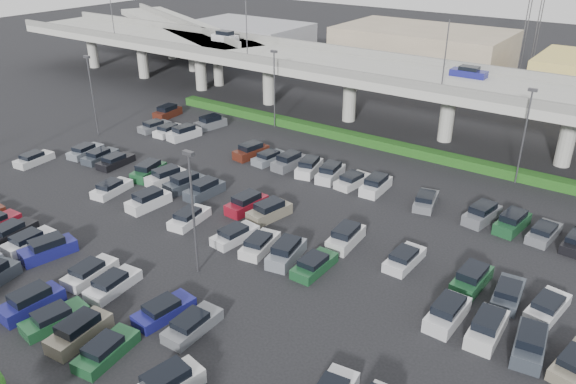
# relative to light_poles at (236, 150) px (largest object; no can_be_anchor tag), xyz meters

# --- Properties ---
(ground) EXTENTS (280.00, 280.00, 0.00)m
(ground) POSITION_rel_light_poles_xyz_m (4.13, -2.00, -6.24)
(ground) COLOR black
(overpass) EXTENTS (150.00, 13.00, 15.80)m
(overpass) POSITION_rel_light_poles_xyz_m (3.91, 30.01, 0.73)
(overpass) COLOR #9A9A92
(overpass) RESTS_ON ground
(on_ramp) EXTENTS (50.93, 30.13, 8.80)m
(on_ramp) POSITION_rel_light_poles_xyz_m (-47.98, 41.05, 0.62)
(on_ramp) COLOR #9A9A92
(on_ramp) RESTS_ON ground
(hedge) EXTENTS (66.00, 1.60, 1.10)m
(hedge) POSITION_rel_light_poles_xyz_m (4.13, 23.00, -5.69)
(hedge) COLOR #163E12
(hedge) RESTS_ON ground
(parked_cars) EXTENTS (63.07, 41.67, 1.67)m
(parked_cars) POSITION_rel_light_poles_xyz_m (2.58, -5.01, -5.60)
(parked_cars) COLOR slate
(parked_cars) RESTS_ON ground
(light_poles) EXTENTS (66.90, 48.38, 10.30)m
(light_poles) POSITION_rel_light_poles_xyz_m (0.00, 0.00, 0.00)
(light_poles) COLOR #434348
(light_poles) RESTS_ON ground
(distant_buildings) EXTENTS (138.00, 24.00, 9.00)m
(distant_buildings) POSITION_rel_light_poles_xyz_m (16.50, 59.81, -2.49)
(distant_buildings) COLOR gray
(distant_buildings) RESTS_ON ground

